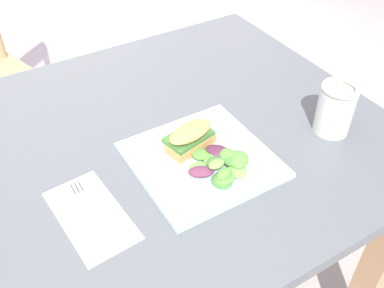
{
  "coord_description": "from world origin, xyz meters",
  "views": [
    {
      "loc": [
        -0.3,
        -0.57,
        1.39
      ],
      "look_at": [
        0.08,
        0.05,
        0.76
      ],
      "focal_mm": 41.27,
      "sensor_mm": 36.0,
      "label": 1
    }
  ],
  "objects_px": {
    "plate_lunch": "(202,160)",
    "sandwich_half_front": "(190,137)",
    "fork_on_napkin": "(87,208)",
    "mason_jar_iced_tea": "(335,111)",
    "dining_table": "(148,183)"
  },
  "relations": [
    {
      "from": "plate_lunch",
      "to": "sandwich_half_front",
      "type": "xyz_separation_m",
      "value": [
        -0.0,
        0.04,
        0.03
      ]
    },
    {
      "from": "fork_on_napkin",
      "to": "sandwich_half_front",
      "type": "bearing_deg",
      "value": 10.02
    },
    {
      "from": "fork_on_napkin",
      "to": "mason_jar_iced_tea",
      "type": "xyz_separation_m",
      "value": [
        0.58,
        -0.06,
        0.05
      ]
    },
    {
      "from": "plate_lunch",
      "to": "mason_jar_iced_tea",
      "type": "height_order",
      "value": "mason_jar_iced_tea"
    },
    {
      "from": "dining_table",
      "to": "plate_lunch",
      "type": "bearing_deg",
      "value": -56.97
    },
    {
      "from": "fork_on_napkin",
      "to": "plate_lunch",
      "type": "bearing_deg",
      "value": 0.41
    },
    {
      "from": "dining_table",
      "to": "sandwich_half_front",
      "type": "xyz_separation_m",
      "value": [
        0.08,
        -0.08,
        0.17
      ]
    },
    {
      "from": "fork_on_napkin",
      "to": "mason_jar_iced_tea",
      "type": "distance_m",
      "value": 0.58
    },
    {
      "from": "sandwich_half_front",
      "to": "mason_jar_iced_tea",
      "type": "relative_size",
      "value": 0.98
    },
    {
      "from": "sandwich_half_front",
      "to": "mason_jar_iced_tea",
      "type": "height_order",
      "value": "mason_jar_iced_tea"
    },
    {
      "from": "sandwich_half_front",
      "to": "fork_on_napkin",
      "type": "bearing_deg",
      "value": -169.98
    },
    {
      "from": "dining_table",
      "to": "mason_jar_iced_tea",
      "type": "xyz_separation_m",
      "value": [
        0.39,
        -0.18,
        0.19
      ]
    },
    {
      "from": "plate_lunch",
      "to": "sandwich_half_front",
      "type": "distance_m",
      "value": 0.05
    },
    {
      "from": "fork_on_napkin",
      "to": "mason_jar_iced_tea",
      "type": "height_order",
      "value": "mason_jar_iced_tea"
    },
    {
      "from": "sandwich_half_front",
      "to": "mason_jar_iced_tea",
      "type": "distance_m",
      "value": 0.34
    }
  ]
}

